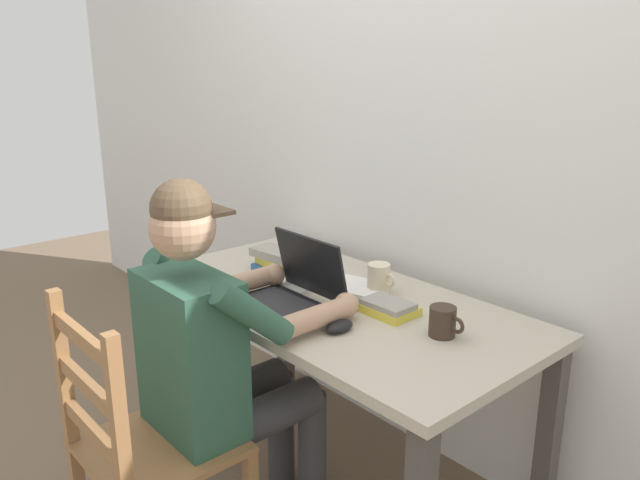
# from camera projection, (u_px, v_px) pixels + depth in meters

# --- Properties ---
(ground_plane) EXTENTS (8.00, 8.00, 0.00)m
(ground_plane) POSITION_uv_depth(u_px,v_px,m) (331.00, 476.00, 2.38)
(ground_plane) COLOR brown
(back_wall) EXTENTS (6.00, 0.04, 2.60)m
(back_wall) POSITION_uv_depth(u_px,v_px,m) (423.00, 126.00, 2.30)
(back_wall) COLOR silver
(back_wall) RESTS_ON ground
(desk) EXTENTS (1.46, 0.74, 0.73)m
(desk) POSITION_uv_depth(u_px,v_px,m) (332.00, 323.00, 2.20)
(desk) COLOR #BCB29E
(desk) RESTS_ON ground
(seated_person) EXTENTS (0.50, 0.60, 1.23)m
(seated_person) POSITION_uv_depth(u_px,v_px,m) (221.00, 350.00, 1.92)
(seated_person) COLOR #2D5642
(seated_person) RESTS_ON ground
(wooden_chair) EXTENTS (0.42, 0.42, 0.92)m
(wooden_chair) POSITION_uv_depth(u_px,v_px,m) (142.00, 448.00, 1.81)
(wooden_chair) COLOR olive
(wooden_chair) RESTS_ON ground
(laptop) EXTENTS (0.33, 0.28, 0.23)m
(laptop) POSITION_uv_depth(u_px,v_px,m) (292.00, 290.00, 2.10)
(laptop) COLOR black
(laptop) RESTS_ON desk
(computer_mouse) EXTENTS (0.06, 0.10, 0.03)m
(computer_mouse) POSITION_uv_depth(u_px,v_px,m) (339.00, 326.00, 1.90)
(computer_mouse) COLOR black
(computer_mouse) RESTS_ON desk
(coffee_mug_white) EXTENTS (0.12, 0.08, 0.10)m
(coffee_mug_white) POSITION_uv_depth(u_px,v_px,m) (379.00, 278.00, 2.22)
(coffee_mug_white) COLOR beige
(coffee_mug_white) RESTS_ON desk
(coffee_mug_dark) EXTENTS (0.12, 0.08, 0.09)m
(coffee_mug_dark) POSITION_uv_depth(u_px,v_px,m) (443.00, 322.00, 1.86)
(coffee_mug_dark) COLOR #38281E
(coffee_mug_dark) RESTS_ON desk
(book_stack_main) EXTENTS (0.19, 0.13, 0.09)m
(book_stack_main) POSITION_uv_depth(u_px,v_px,m) (275.00, 259.00, 2.44)
(book_stack_main) COLOR #2D5B9E
(book_stack_main) RESTS_ON desk
(book_stack_side) EXTENTS (0.18, 0.14, 0.05)m
(book_stack_side) POSITION_uv_depth(u_px,v_px,m) (388.00, 307.00, 2.03)
(book_stack_side) COLOR gold
(book_stack_side) RESTS_ON desk
(paper_pile_near_laptop) EXTENTS (0.18, 0.15, 0.01)m
(paper_pile_near_laptop) POSITION_uv_depth(u_px,v_px,m) (302.00, 283.00, 2.30)
(paper_pile_near_laptop) COLOR white
(paper_pile_near_laptop) RESTS_ON desk
(paper_pile_back_corner) EXTENTS (0.23, 0.21, 0.02)m
(paper_pile_back_corner) POSITION_uv_depth(u_px,v_px,m) (357.00, 288.00, 2.25)
(paper_pile_back_corner) COLOR white
(paper_pile_back_corner) RESTS_ON desk
(landscape_photo_print) EXTENTS (0.15, 0.13, 0.00)m
(landscape_photo_print) POSITION_uv_depth(u_px,v_px,m) (332.00, 284.00, 2.30)
(landscape_photo_print) COLOR #C63D33
(landscape_photo_print) RESTS_ON desk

